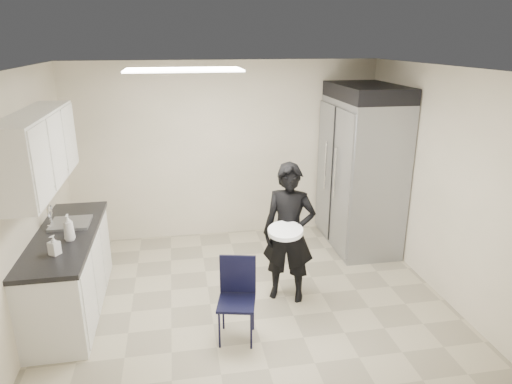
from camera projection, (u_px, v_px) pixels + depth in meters
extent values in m
plane|color=tan|center=(248.00, 300.00, 5.28)|extent=(4.50, 4.50, 0.00)
plane|color=silver|center=(247.00, 69.00, 4.45)|extent=(4.50, 4.50, 0.00)
plane|color=beige|center=(226.00, 151.00, 6.73)|extent=(4.50, 0.00, 4.50)
plane|color=beige|center=(22.00, 207.00, 4.49)|extent=(0.00, 4.00, 4.00)
plane|color=beige|center=(441.00, 183.00, 5.24)|extent=(0.00, 4.00, 4.00)
cube|color=white|center=(184.00, 70.00, 4.73)|extent=(1.20, 0.60, 0.02)
cube|color=silver|center=(70.00, 274.00, 5.00)|extent=(0.60, 1.90, 0.86)
cube|color=black|center=(64.00, 236.00, 4.86)|extent=(0.64, 1.95, 0.05)
cube|color=gray|center=(71.00, 228.00, 5.10)|extent=(0.42, 0.40, 0.14)
cylinder|color=silver|center=(50.00, 216.00, 5.01)|extent=(0.02, 0.02, 0.24)
cube|color=silver|center=(38.00, 150.00, 4.53)|extent=(0.35, 1.80, 0.75)
cube|color=black|center=(60.00, 145.00, 5.66)|extent=(0.22, 0.30, 0.35)
cube|color=yellow|center=(27.00, 211.00, 4.61)|extent=(0.00, 0.12, 0.07)
cube|color=yellow|center=(33.00, 208.00, 4.80)|extent=(0.00, 0.12, 0.07)
cube|color=gray|center=(361.00, 175.00, 6.44)|extent=(0.80, 1.35, 2.10)
cube|color=black|center=(367.00, 92.00, 6.07)|extent=(0.80, 1.35, 0.20)
cube|color=black|center=(236.00, 303.00, 4.48)|extent=(0.44, 0.44, 0.82)
imported|color=black|center=(289.00, 233.00, 5.11)|extent=(0.70, 0.59, 1.61)
cylinder|color=silver|center=(285.00, 231.00, 4.83)|extent=(0.49, 0.49, 0.05)
imported|color=white|center=(69.00, 227.00, 4.65)|extent=(0.11, 0.11, 0.28)
imported|color=#A7A5B1|center=(54.00, 245.00, 4.35)|extent=(0.12, 0.12, 0.20)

